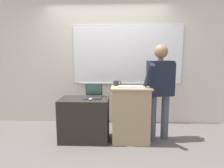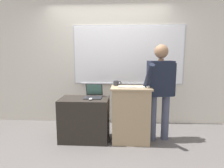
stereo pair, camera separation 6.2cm
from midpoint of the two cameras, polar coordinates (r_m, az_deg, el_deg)
ground_plane at (r=3.28m, az=-2.50°, el=-18.45°), size 30.00×30.00×0.00m
back_wall at (r=4.29m, az=-0.39°, el=6.46°), size 6.40×0.17×2.64m
lectern_podium at (r=3.42m, az=5.96°, el=-8.72°), size 0.67×0.43×0.95m
side_desk at (r=3.55m, az=-7.30°, el=-9.91°), size 0.83×0.53×0.74m
person_presenter at (r=3.47m, az=14.08°, el=-0.54°), size 0.58×0.58×1.65m
laptop at (r=3.51m, az=-4.77°, el=-2.74°), size 0.30×0.32×0.23m
wireless_keyboard at (r=3.25m, az=6.10°, el=-0.89°), size 0.43×0.15×0.02m
computer_mouse_by_laptop at (r=3.32m, az=-5.60°, el=-4.27°), size 0.06×0.10×0.03m
computer_mouse_by_keyboard at (r=3.28m, az=10.79°, el=-0.79°), size 0.06×0.10×0.03m
coffee_mug at (r=3.44m, az=1.78°, el=0.25°), size 0.14×0.09×0.09m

